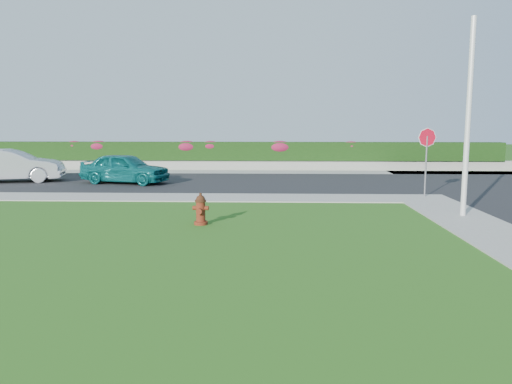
{
  "coord_description": "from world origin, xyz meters",
  "views": [
    {
      "loc": [
        1.38,
        -9.66,
        2.81
      ],
      "look_at": [
        0.89,
        4.21,
        0.9
      ],
      "focal_mm": 35.0,
      "sensor_mm": 36.0,
      "label": 1
    }
  ],
  "objects_px": {
    "sedan_teal": "(125,168)",
    "stop_sign": "(427,146)",
    "utility_pole": "(468,119)",
    "fire_hydrant": "(201,210)",
    "sedan_silver": "(11,166)"
  },
  "relations": [
    {
      "from": "sedan_teal",
      "to": "utility_pole",
      "type": "relative_size",
      "value": 0.7
    },
    {
      "from": "fire_hydrant",
      "to": "stop_sign",
      "type": "bearing_deg",
      "value": 39.26
    },
    {
      "from": "fire_hydrant",
      "to": "sedan_silver",
      "type": "xyz_separation_m",
      "value": [
        -10.47,
        9.6,
        0.39
      ]
    },
    {
      "from": "sedan_teal",
      "to": "utility_pole",
      "type": "bearing_deg",
      "value": -107.15
    },
    {
      "from": "sedan_teal",
      "to": "sedan_silver",
      "type": "distance_m",
      "value": 5.59
    },
    {
      "from": "sedan_teal",
      "to": "stop_sign",
      "type": "xyz_separation_m",
      "value": [
        12.7,
        -3.82,
        1.23
      ]
    },
    {
      "from": "fire_hydrant",
      "to": "sedan_teal",
      "type": "xyz_separation_m",
      "value": [
        -4.89,
        9.23,
        0.32
      ]
    },
    {
      "from": "sedan_teal",
      "to": "stop_sign",
      "type": "bearing_deg",
      "value": -92.41
    },
    {
      "from": "fire_hydrant",
      "to": "utility_pole",
      "type": "xyz_separation_m",
      "value": [
        7.79,
        1.47,
        2.52
      ]
    },
    {
      "from": "fire_hydrant",
      "to": "utility_pole",
      "type": "distance_m",
      "value": 8.32
    },
    {
      "from": "stop_sign",
      "to": "utility_pole",
      "type": "bearing_deg",
      "value": -78.65
    },
    {
      "from": "sedan_silver",
      "to": "utility_pole",
      "type": "distance_m",
      "value": 20.11
    },
    {
      "from": "sedan_silver",
      "to": "utility_pole",
      "type": "bearing_deg",
      "value": -128.04
    },
    {
      "from": "stop_sign",
      "to": "fire_hydrant",
      "type": "bearing_deg",
      "value": -133.67
    },
    {
      "from": "sedan_teal",
      "to": "stop_sign",
      "type": "relative_size",
      "value": 1.56
    }
  ]
}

